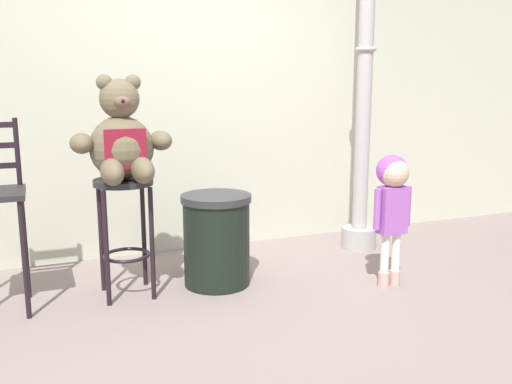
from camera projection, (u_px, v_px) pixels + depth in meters
name	position (u px, v px, depth m)	size (l,w,h in m)	color
ground_plane	(268.00, 326.00, 3.27)	(24.00, 24.00, 0.00)	gray
building_wall	(182.00, 72.00, 4.67)	(7.69, 0.30, 3.05)	beige
bar_stool_with_teddy	(125.00, 213.00, 3.65)	(0.39, 0.39, 0.80)	#262527
teddy_bear	(122.00, 142.00, 3.53)	(0.65, 0.58, 0.68)	brown
child_walking	(393.00, 192.00, 3.80)	(0.30, 0.24, 0.94)	#C9A197
trash_bin	(217.00, 239.00, 3.90)	(0.50, 0.50, 0.66)	black
lamppost	(363.00, 114.00, 4.63)	(0.30, 0.30, 2.95)	#A8A6A1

